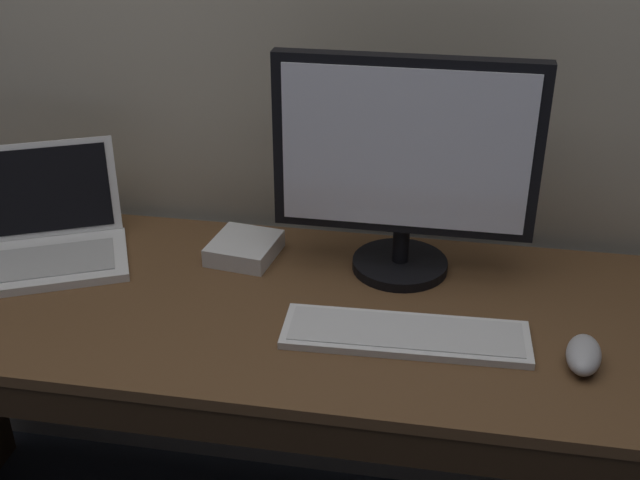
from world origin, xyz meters
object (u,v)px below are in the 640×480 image
object	(u,v)px
wired_keyboard	(405,335)
external_monitor	(405,162)
computer_mouse	(584,355)
laptop_white	(43,238)
external_drive_box	(244,248)

from	to	relation	value
wired_keyboard	external_monitor	bearing A→B (deg)	97.63
wired_keyboard	computer_mouse	bearing A→B (deg)	-5.30
laptop_white	wired_keyboard	bearing A→B (deg)	-12.20
wired_keyboard	external_drive_box	world-z (taller)	external_drive_box
laptop_white	external_monitor	bearing A→B (deg)	4.88
laptop_white	wired_keyboard	world-z (taller)	laptop_white
external_monitor	computer_mouse	bearing A→B (deg)	-37.85
wired_keyboard	computer_mouse	size ratio (longest dim) A/B	4.05
computer_mouse	external_drive_box	world-z (taller)	computer_mouse
laptop_white	wired_keyboard	size ratio (longest dim) A/B	0.93
external_monitor	wired_keyboard	distance (m)	0.33
wired_keyboard	external_drive_box	size ratio (longest dim) A/B	3.15
laptop_white	external_drive_box	distance (m)	0.42
external_monitor	laptop_white	bearing A→B (deg)	-175.12
wired_keyboard	external_drive_box	bearing A→B (deg)	145.89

